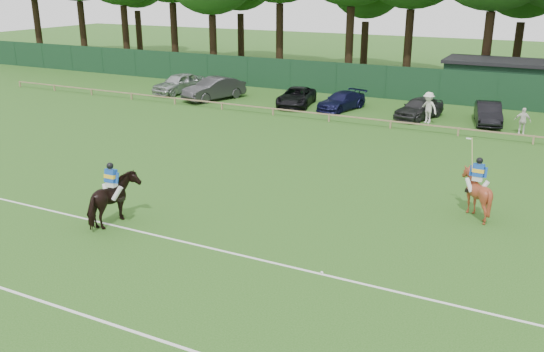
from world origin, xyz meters
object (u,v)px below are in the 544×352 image
Objects in this scene: sedan_grey at (214,89)px; estate_black at (488,113)px; horse_chestnut at (476,194)px; spectator_left at (428,108)px; sedan_navy at (341,101)px; utility_shed at (503,80)px; sedan_silver at (179,83)px; spectator_mid at (522,121)px; hatch_grey at (419,108)px; horse_dark at (113,201)px; polo_ball at (322,273)px; suv_black at (296,97)px.

estate_black is at bearing 22.65° from sedan_grey.
horse_chestnut is 0.91× the size of spectator_left.
sedan_navy is 0.50× the size of utility_shed.
sedan_silver is 2.98× the size of spectator_mid.
sedan_silver is 23.39m from estate_black.
hatch_grey is (-5.74, 15.44, -0.19)m from horse_chestnut.
horse_dark is 1.24× the size of horse_chestnut.
polo_ball is (7.76, -22.65, -0.57)m from sedan_navy.
polo_ball is (8.26, -0.11, -0.88)m from horse_dark.
horse_dark is at bearing -93.30° from suv_black.
spectator_left is at bearing 4.10° from sedan_navy.
utility_shed is (19.39, 9.21, 0.71)m from sedan_grey.
horse_dark is 23.58m from sedan_grey.
horse_dark is 22.35m from spectator_left.
polo_ball is at bearing -106.39° from estate_black.
horse_dark is 22.55m from suv_black.
estate_black reaches higher than polo_ball.
hatch_grey is 45.68× the size of polo_ball.
suv_black is 2.97× the size of spectator_mid.
sedan_silver is (-24.91, 15.76, -0.09)m from horse_chestnut.
horse_chestnut reaches higher than spectator_mid.
sedan_grey reaches higher than hatch_grey.
sedan_silver reaches higher than suv_black.
horse_dark is 0.52× the size of sedan_navy.
sedan_grey is (3.88, -0.95, 0.03)m from sedan_silver.
sedan_grey is 19.53m from estate_black.
estate_black is (9.65, 0.15, 0.07)m from sedan_navy.
utility_shed is at bearing -108.96° from horse_dark.
suv_black is at bearing 9.65° from sedan_silver.
spectator_left is at bearing 18.38° from sedan_grey.
estate_black reaches higher than suv_black.
hatch_grey is 0.99× the size of estate_black.
suv_black is (-14.54, 15.52, -0.24)m from horse_chestnut.
horse_chestnut is 7.79m from polo_ball.
horse_chestnut is 29.48m from sedan_silver.
horse_chestnut is at bearing -49.36° from spectator_left.
sedan_silver is (-13.24, 22.60, -0.14)m from horse_dark.
utility_shed is at bearing 86.71° from polo_ball.
utility_shed is (-0.11, 8.16, 0.86)m from estate_black.
horse_dark is 32.45m from utility_shed.
sedan_silver is at bearing -163.33° from hatch_grey.
spectator_mid is (11.75, -1.54, 0.17)m from sedan_navy.
horse_chestnut reaches higher than polo_ball.
polo_ball is at bearing -64.17° from spectator_left.
sedan_grey is 1.21× the size of estate_black.
utility_shed is at bearing 92.41° from spectator_left.
hatch_grey is at bearing -115.56° from utility_shed.
estate_black is 2.11× the size of spectator_left.
sedan_silver is at bearing -29.08° from horse_chestnut.
spectator_left is at bearing -108.40° from horse_dark.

